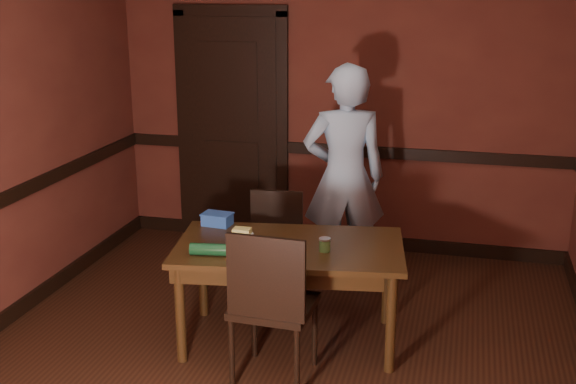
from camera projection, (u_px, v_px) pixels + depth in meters
The scene contains 16 objects.
floor at pixel (275, 365), 4.59m from camera, with size 4.00×4.50×0.01m, color black.
wall_back at pixel (341, 100), 6.30m from camera, with size 4.00×0.02×2.70m, color #59241B.
wall_front at pixel (71, 336), 2.12m from camera, with size 4.00×0.02×2.70m, color #59241B.
dado_back at pixel (340, 150), 6.41m from camera, with size 4.00×0.03×0.10m, color black.
baseboard_back at pixel (338, 239), 6.65m from camera, with size 4.00×0.03×0.12m, color black.
baseboard_left at pixel (1, 322), 5.04m from camera, with size 0.03×4.50×0.12m, color black.
door at pixel (232, 124), 6.58m from camera, with size 1.05×0.07×2.20m.
dining_table at pixel (289, 293), 4.81m from camera, with size 1.48×0.83×0.69m, color #341F0D.
chair_far at pixel (268, 252), 5.33m from camera, with size 0.40×0.40×0.85m, color black, non-canonical shape.
chair_near at pixel (274, 303), 4.33m from camera, with size 0.46×0.46×0.99m, color black, non-canonical shape.
person at pixel (344, 177), 5.59m from camera, with size 0.65×0.42×1.77m, color #A2BFD8.
sandwich_plate at pixel (288, 247), 4.63m from camera, with size 0.24×0.24×0.06m.
sauce_jar at pixel (325, 245), 4.58m from camera, with size 0.08×0.08×0.09m.
cheese_saucer at pixel (242, 232), 4.88m from camera, with size 0.16×0.16×0.05m.
food_tub at pixel (217, 219), 5.07m from camera, with size 0.22×0.16×0.09m.
wrapped_veg at pixel (212, 249), 4.52m from camera, with size 0.08×0.08×0.28m, color #113A1B.
Camera 1 is at (1.08, -3.95, 2.35)m, focal length 45.00 mm.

